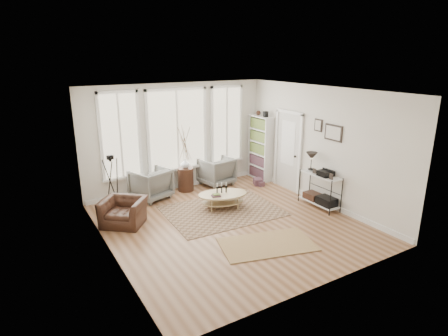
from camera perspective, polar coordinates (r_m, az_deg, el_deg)
room at (r=7.93m, az=1.01°, el=1.03°), size 5.50×5.54×2.90m
bay_window at (r=10.20m, az=-7.11°, el=5.52°), size 4.14×0.12×2.24m
door at (r=10.36m, az=9.75°, el=2.83°), size 0.09×1.06×2.22m
bookcase at (r=11.13m, az=5.60°, el=3.08°), size 0.31×0.85×2.06m
low_shelf at (r=9.40m, az=14.38°, el=-2.82°), size 0.38×1.08×1.30m
wall_art at (r=9.20m, az=15.75°, el=5.49°), size 0.04×0.88×0.44m
rug_main at (r=9.03m, az=-0.28°, el=-6.54°), size 2.73×2.09×0.01m
rug_runner at (r=7.57m, az=6.59°, el=-11.46°), size 2.03×1.45×0.01m
coffee_table at (r=9.09m, az=-0.23°, el=-4.40°), size 1.34×1.03×0.55m
armchair_left at (r=9.84m, az=-11.12°, el=-2.38°), size 1.10×1.12×0.80m
armchair_right at (r=10.72m, az=-1.23°, el=-0.45°), size 1.00×1.02×0.80m
side_table at (r=10.15m, az=-5.95°, el=1.20°), size 0.43×0.43×1.80m
vase at (r=10.20m, az=-5.91°, el=0.70°), size 0.27×0.27×0.25m
accent_chair at (r=8.54m, az=-15.07°, el=-6.46°), size 1.20×1.18×0.59m
tripod_camera at (r=9.18m, az=-16.61°, el=-2.64°), size 0.49×0.49×1.38m
book_stack_near at (r=10.82m, az=5.18°, el=-2.09°), size 0.31×0.35×0.18m
book_stack_far at (r=10.73m, az=5.56°, el=-2.38°), size 0.19×0.23×0.14m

